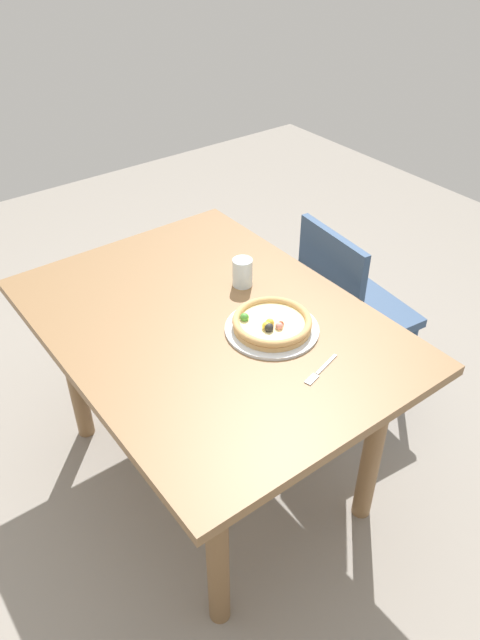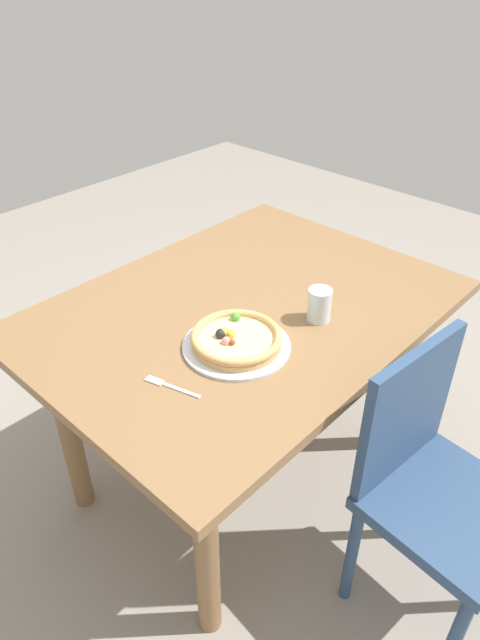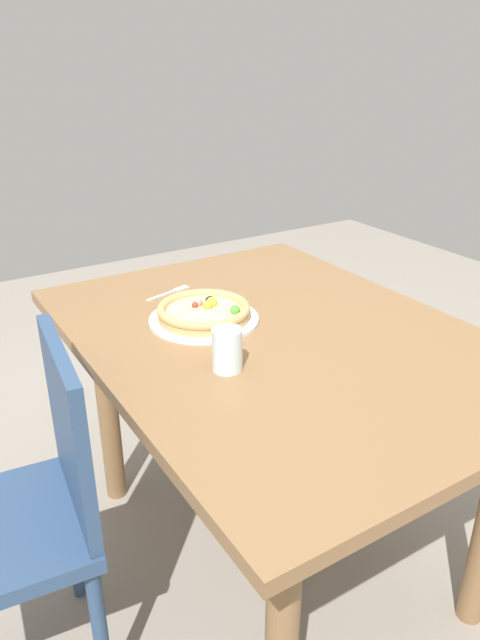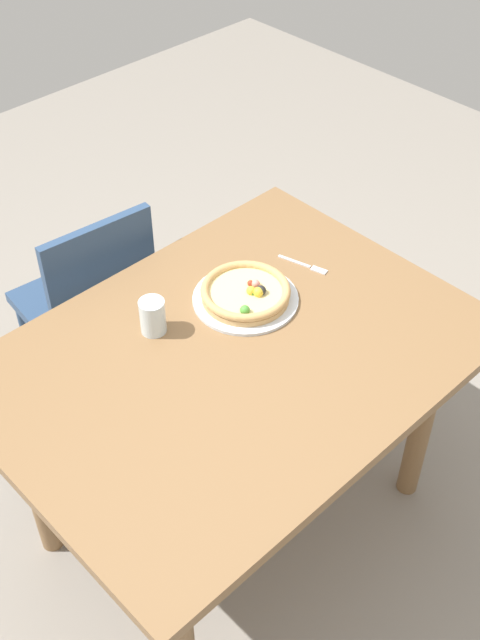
# 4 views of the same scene
# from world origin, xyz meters

# --- Properties ---
(ground_plane) EXTENTS (6.00, 6.00, 0.00)m
(ground_plane) POSITION_xyz_m (0.00, 0.00, 0.00)
(ground_plane) COLOR gray
(dining_table) EXTENTS (1.33, 0.98, 0.77)m
(dining_table) POSITION_xyz_m (0.00, 0.00, 0.66)
(dining_table) COLOR olive
(dining_table) RESTS_ON ground
(chair_near) EXTENTS (0.44, 0.44, 0.90)m
(chair_near) POSITION_xyz_m (0.01, -0.71, 0.50)
(chair_near) COLOR navy
(chair_near) RESTS_ON ground
(plate) EXTENTS (0.31, 0.31, 0.01)m
(plate) POSITION_xyz_m (-0.17, -0.13, 0.78)
(plate) COLOR silver
(plate) RESTS_ON dining_table
(pizza) EXTENTS (0.26, 0.26, 0.05)m
(pizza) POSITION_xyz_m (-0.17, -0.13, 0.80)
(pizza) COLOR tan
(pizza) RESTS_ON plate
(fork) EXTENTS (0.06, 0.16, 0.00)m
(fork) POSITION_xyz_m (-0.42, -0.12, 0.77)
(fork) COLOR silver
(fork) RESTS_ON dining_table
(drinking_glass) EXTENTS (0.07, 0.07, 0.10)m
(drinking_glass) POSITION_xyz_m (0.10, -0.22, 0.82)
(drinking_glass) COLOR silver
(drinking_glass) RESTS_ON dining_table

